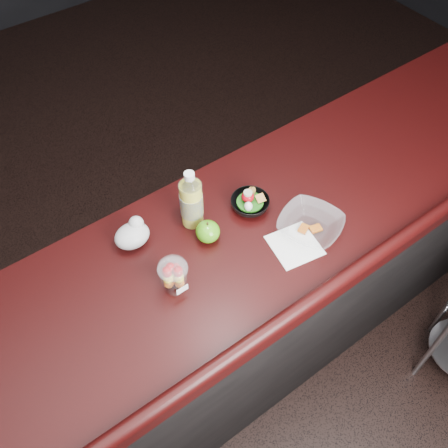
% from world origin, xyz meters
% --- Properties ---
extents(ground, '(8.00, 8.00, 0.00)m').
position_xyz_m(ground, '(0.00, 0.00, 0.00)').
color(ground, black).
rests_on(ground, ground).
extents(room_shell, '(8.00, 8.00, 8.00)m').
position_xyz_m(room_shell, '(0.00, 0.00, 1.83)').
color(room_shell, black).
rests_on(room_shell, ground).
extents(counter, '(4.06, 0.71, 1.02)m').
position_xyz_m(counter, '(0.00, 0.30, 0.51)').
color(counter, black).
rests_on(counter, ground).
extents(lemonade_bottle, '(0.08, 0.08, 0.25)m').
position_xyz_m(lemonade_bottle, '(-0.01, 0.45, 1.12)').
color(lemonade_bottle, yellow).
rests_on(lemonade_bottle, counter).
extents(fruit_cup, '(0.10, 0.10, 0.14)m').
position_xyz_m(fruit_cup, '(-0.21, 0.25, 1.09)').
color(fruit_cup, white).
rests_on(fruit_cup, counter).
extents(green_apple, '(0.09, 0.09, 0.09)m').
position_xyz_m(green_apple, '(-0.01, 0.35, 1.06)').
color(green_apple, '#3B8A0F').
rests_on(green_apple, counter).
extents(plastic_bag, '(0.13, 0.10, 0.09)m').
position_xyz_m(plastic_bag, '(-0.23, 0.50, 1.06)').
color(plastic_bag, silver).
rests_on(plastic_bag, counter).
extents(snack_bowl, '(0.15, 0.15, 0.08)m').
position_xyz_m(snack_bowl, '(0.20, 0.38, 1.05)').
color(snack_bowl, black).
rests_on(snack_bowl, counter).
extents(takeout_bowl, '(0.29, 0.29, 0.05)m').
position_xyz_m(takeout_bowl, '(0.31, 0.17, 1.05)').
color(takeout_bowl, silver).
rests_on(takeout_bowl, counter).
extents(paper_napkin, '(0.19, 0.19, 0.00)m').
position_xyz_m(paper_napkin, '(0.22, 0.15, 1.02)').
color(paper_napkin, white).
rests_on(paper_napkin, counter).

